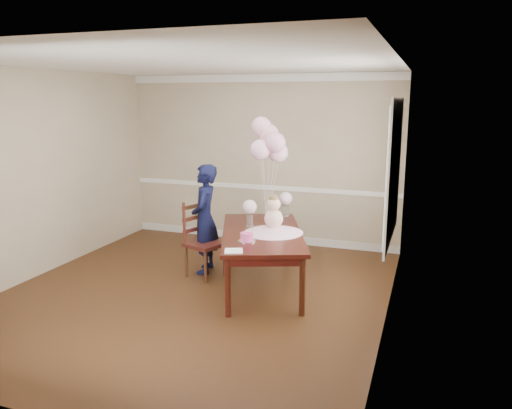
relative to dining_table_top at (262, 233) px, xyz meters
name	(u,v)px	position (x,y,z in m)	size (l,w,h in m)	color
floor	(193,295)	(-0.69, -0.53, -0.69)	(4.50, 5.00, 0.00)	black
ceiling	(187,63)	(-0.69, -0.53, 2.01)	(4.50, 5.00, 0.02)	white
wall_back	(260,160)	(-0.69, 1.97, 0.66)	(4.50, 0.02, 2.70)	tan
wall_front	(25,242)	(-0.69, -3.03, 0.66)	(4.50, 0.02, 2.70)	tan
wall_left	(34,175)	(-2.94, -0.53, 0.66)	(0.02, 5.00, 2.70)	tan
wall_right	(392,197)	(1.56, -0.53, 0.66)	(0.02, 5.00, 2.70)	tan
chair_rail_trim	(260,187)	(-0.69, 1.96, 0.21)	(4.50, 0.02, 0.07)	white
crown_molding	(260,78)	(-0.69, 1.96, 1.94)	(4.50, 0.02, 0.12)	white
baseboard_trim	(260,237)	(-0.69, 1.96, -0.63)	(4.50, 0.02, 0.12)	silver
window_frame	(394,170)	(1.54, -0.03, 0.86)	(0.02, 1.66, 1.56)	silver
window_blinds	(393,170)	(1.52, -0.03, 0.86)	(0.01, 1.50, 1.40)	white
dining_table_top	(262,233)	(0.00, 0.00, 0.00)	(0.95, 1.91, 0.05)	black
table_apron	(262,239)	(0.00, 0.00, -0.07)	(0.86, 1.81, 0.10)	black
table_leg_fl	(228,287)	(-0.06, -0.96, -0.36)	(0.07, 0.07, 0.67)	black
table_leg_fr	(302,287)	(0.69, -0.67, -0.36)	(0.07, 0.07, 0.67)	black
table_leg_bl	(231,241)	(-0.69, 0.67, -0.36)	(0.07, 0.07, 0.67)	black
table_leg_br	(287,241)	(0.06, 0.96, -0.36)	(0.07, 0.07, 0.67)	black
baby_skirt	(274,229)	(0.15, 0.01, 0.07)	(0.72, 0.72, 0.10)	#EEAFCB
baby_torso	(274,219)	(0.15, 0.01, 0.20)	(0.23, 0.23, 0.23)	pink
baby_head	(274,204)	(0.15, 0.01, 0.38)	(0.16, 0.16, 0.16)	beige
baby_hair	(274,199)	(0.15, 0.01, 0.43)	(0.11, 0.11, 0.11)	brown
cake_platter	(247,241)	(-0.02, -0.47, 0.03)	(0.21, 0.21, 0.01)	silver
birthday_cake	(247,237)	(-0.02, -0.47, 0.08)	(0.14, 0.14, 0.10)	#E64893
cake_flower_a	(247,231)	(-0.02, -0.47, 0.14)	(0.03, 0.03, 0.03)	silver
cake_flower_b	(249,231)	(0.00, -0.44, 0.14)	(0.03, 0.03, 0.03)	white
rose_vase_near	(250,220)	(-0.24, 0.22, 0.10)	(0.10, 0.10, 0.15)	white
roses_near	(250,207)	(-0.24, 0.22, 0.27)	(0.18, 0.18, 0.18)	silver
rose_vase_far	(285,211)	(0.05, 0.89, 0.10)	(0.10, 0.10, 0.15)	silver
roses_far	(286,199)	(0.05, 0.89, 0.27)	(0.18, 0.18, 0.18)	silver
napkin	(234,251)	(-0.02, -0.88, 0.03)	(0.19, 0.19, 0.01)	white
balloon_weight	(267,220)	(-0.10, 0.52, 0.03)	(0.04, 0.04, 0.02)	#B7B7BB
balloon_a	(260,150)	(-0.19, 0.49, 0.98)	(0.27, 0.27, 0.27)	#FFB4DB
balloon_b	(275,143)	(0.01, 0.51, 1.07)	(0.27, 0.27, 0.27)	#E3A1C2
balloon_c	(269,134)	(-0.12, 0.62, 1.17)	(0.27, 0.27, 0.27)	#EDA8B5
balloon_d	(261,127)	(-0.21, 0.60, 1.26)	(0.27, 0.27, 0.27)	#ECA7BB
balloon_e	(278,153)	(0.01, 0.65, 0.93)	(0.27, 0.27, 0.27)	#F9B0D4
balloon_ribbon_a	(264,191)	(-0.14, 0.51, 0.43)	(0.00, 0.00, 0.80)	white
balloon_ribbon_b	(271,188)	(-0.05, 0.52, 0.48)	(0.00, 0.00, 0.90)	white
balloon_ribbon_c	(268,183)	(-0.11, 0.57, 0.53)	(0.00, 0.00, 0.99)	white
balloon_ribbon_d	(264,179)	(-0.16, 0.56, 0.58)	(0.00, 0.00, 1.09)	white
balloon_ribbon_e	(273,192)	(-0.05, 0.58, 0.41)	(0.00, 0.00, 0.75)	white
dining_chair_seat	(205,244)	(-0.82, 0.10, -0.25)	(0.43, 0.43, 0.05)	#34110E
chair_leg_fl	(186,262)	(-1.05, -0.01, -0.48)	(0.04, 0.04, 0.42)	#391E0F
chair_leg_fr	(206,267)	(-0.71, -0.13, -0.48)	(0.04, 0.04, 0.42)	#3B1C10
chair_leg_bl	(205,255)	(-0.92, 0.33, -0.48)	(0.04, 0.04, 0.42)	#3A1B0F
chair_leg_br	(224,260)	(-0.59, 0.21, -0.48)	(0.04, 0.04, 0.42)	black
chair_back_post_l	(184,223)	(-1.06, 0.00, 0.04)	(0.04, 0.04, 0.55)	#3E1711
chair_back_post_r	(204,218)	(-0.94, 0.33, 0.04)	(0.04, 0.04, 0.55)	#3A2110
chair_slat_low	(194,229)	(-1.00, 0.17, -0.08)	(0.03, 0.39, 0.05)	#38120F
chair_slat_mid	(194,218)	(-1.00, 0.17, 0.08)	(0.03, 0.39, 0.05)	#39170F
chair_slat_top	(194,206)	(-1.00, 0.17, 0.23)	(0.03, 0.39, 0.05)	#341C0E
woman	(205,219)	(-0.90, 0.28, 0.04)	(0.53, 0.36, 1.47)	black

